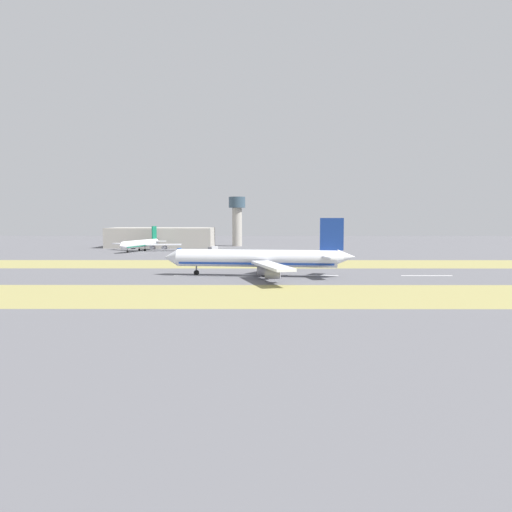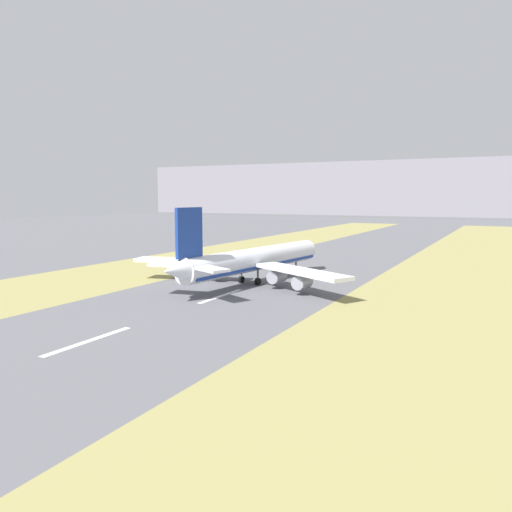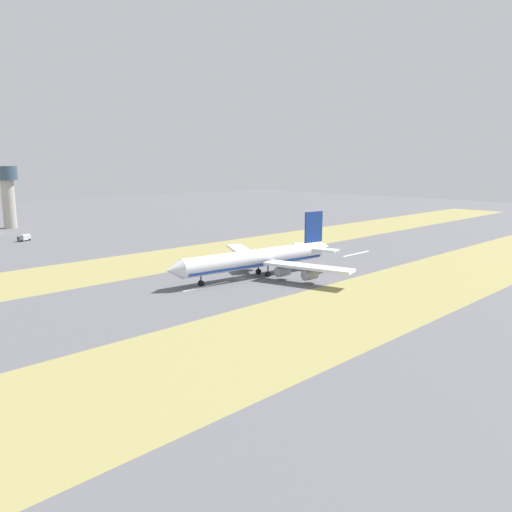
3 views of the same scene
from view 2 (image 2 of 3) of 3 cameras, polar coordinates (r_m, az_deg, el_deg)
ground_plane at (r=135.89m, az=1.47°, el=-2.74°), size 800.00×800.00×0.00m
grass_median_west at (r=160.39m, az=-13.18°, el=-1.45°), size 40.00×600.00×0.01m
grass_median_east at (r=123.52m, az=20.67°, el=-4.14°), size 40.00×600.00×0.01m
centreline_dash_near at (r=83.60m, az=-18.56°, el=-9.18°), size 1.20×18.00×0.01m
centreline_dash_mid at (r=114.20m, az=-4.02°, el=-4.58°), size 1.20×18.00×0.01m
centreline_dash_far at (r=149.32m, az=3.96°, el=-1.88°), size 1.20×18.00×0.01m
airplane_main_jet at (r=129.54m, az=-0.47°, el=-0.51°), size 63.66×67.17×20.20m
mountain_ridge at (r=643.44m, az=22.20°, el=7.16°), size 800.00×120.00×64.11m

